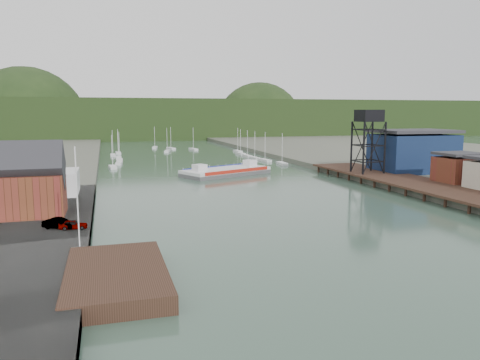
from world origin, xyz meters
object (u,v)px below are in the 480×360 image
harbor_building (23,187)px  lift_tower (369,120)px  chain_ferry (226,171)px  car_west_a (73,225)px

harbor_building → lift_tower: bearing=20.0°
chain_ferry → car_west_a: 70.54m
chain_ferry → car_west_a: size_ratio=7.21×
harbor_building → car_west_a: size_ratio=3.22×
lift_tower → chain_ferry: (-32.14, 20.98, -14.60)m
lift_tower → chain_ferry: bearing=146.9°
harbor_building → lift_tower: 82.49m
lift_tower → car_west_a: size_ratio=4.22×
harbor_building → car_west_a: (7.76, -11.00, -3.84)m
lift_tower → car_west_a: (-69.24, -39.00, -13.40)m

